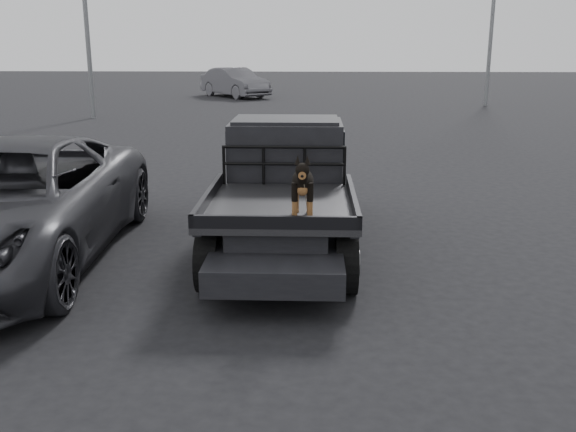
# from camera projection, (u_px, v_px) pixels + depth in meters

# --- Properties ---
(ground) EXTENTS (120.00, 120.00, 0.00)m
(ground) POSITION_uv_depth(u_px,v_px,m) (336.00, 308.00, 7.32)
(ground) COLOR black
(ground) RESTS_ON ground
(flatbed_ute) EXTENTS (2.00, 5.40, 0.92)m
(flatbed_ute) POSITION_uv_depth(u_px,v_px,m) (284.00, 218.00, 9.33)
(flatbed_ute) COLOR black
(flatbed_ute) RESTS_ON ground
(ute_cab) EXTENTS (1.72, 1.30, 0.88)m
(ute_cab) POSITION_uv_depth(u_px,v_px,m) (286.00, 146.00, 10.01)
(ute_cab) COLOR black
(ute_cab) RESTS_ON flatbed_ute
(headache_rack) EXTENTS (1.80, 0.08, 0.55)m
(headache_rack) POSITION_uv_depth(u_px,v_px,m) (284.00, 166.00, 9.33)
(headache_rack) COLOR black
(headache_rack) RESTS_ON flatbed_ute
(dog) EXTENTS (0.32, 0.60, 0.74)m
(dog) POSITION_uv_depth(u_px,v_px,m) (303.00, 186.00, 7.59)
(dog) COLOR black
(dog) RESTS_ON flatbed_ute
(parked_suv) EXTENTS (2.97, 6.06, 1.66)m
(parked_suv) POSITION_uv_depth(u_px,v_px,m) (6.00, 204.00, 8.62)
(parked_suv) COLOR #303035
(parked_suv) RESTS_ON ground
(distant_car_a) EXTENTS (4.30, 4.77, 1.58)m
(distant_car_a) POSITION_uv_depth(u_px,v_px,m) (235.00, 82.00, 35.01)
(distant_car_a) COLOR #525257
(distant_car_a) RESTS_ON ground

